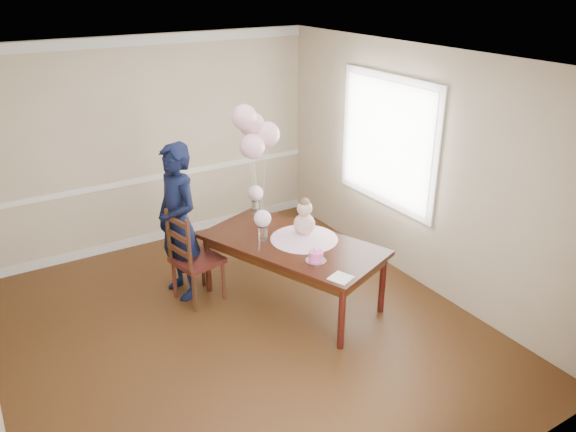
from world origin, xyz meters
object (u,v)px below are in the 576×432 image
Objects in this scene: birthday_cake at (316,256)px; dining_chair_seat at (197,260)px; dining_table_top at (293,244)px; woman at (178,222)px.

dining_chair_seat is at bearing 128.18° from birthday_cake.
dining_table_top is at bearing -46.07° from dining_chair_seat.
dining_table_top is 1.27m from woman.
dining_chair_seat is 0.27× the size of woman.
dining_table_top is at bearing 87.36° from birthday_cake.
dining_table_top reaches higher than dining_chair_seat.
dining_chair_seat is (-0.84, 1.07, -0.30)m from birthday_cake.
birthday_cake reaches higher than dining_table_top.
dining_chair_seat is at bearing 124.21° from dining_table_top.
woman is (-0.95, 1.28, 0.10)m from birthday_cake.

